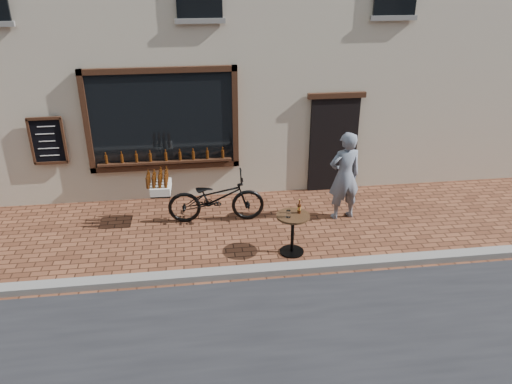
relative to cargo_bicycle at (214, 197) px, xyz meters
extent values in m
plane|color=#4F2A19|center=(0.92, -2.25, -0.53)|extent=(90.00, 90.00, 0.00)
cube|color=slate|center=(0.92, -2.05, -0.47)|extent=(90.00, 0.25, 0.12)
cube|color=black|center=(-0.98, 1.20, 1.32)|extent=(3.00, 0.06, 2.00)
cube|color=black|center=(-0.98, 1.18, 2.38)|extent=(3.24, 0.10, 0.12)
cube|color=black|center=(-0.98, 1.18, 0.26)|extent=(3.24, 0.10, 0.12)
cube|color=black|center=(-2.54, 1.18, 1.32)|extent=(0.12, 0.10, 2.24)
cube|color=black|center=(0.58, 1.18, 1.32)|extent=(0.12, 0.10, 2.24)
cube|color=black|center=(-0.98, 1.13, 0.39)|extent=(2.90, 0.16, 0.05)
cube|color=black|center=(2.82, 1.21, 0.57)|extent=(1.10, 0.10, 2.20)
cube|color=black|center=(2.82, 1.18, 1.73)|extent=(1.30, 0.10, 0.12)
cube|color=black|center=(-3.38, 1.19, 0.97)|extent=(0.62, 0.04, 0.92)
cylinder|color=#3D1C07|center=(-2.23, 1.13, 0.51)|extent=(0.06, 0.06, 0.19)
cylinder|color=#3D1C07|center=(-1.92, 1.13, 0.51)|extent=(0.06, 0.06, 0.19)
cylinder|color=#3D1C07|center=(-1.61, 1.13, 0.51)|extent=(0.06, 0.06, 0.19)
cylinder|color=#3D1C07|center=(-1.30, 1.13, 0.51)|extent=(0.06, 0.06, 0.19)
cylinder|color=#3D1C07|center=(-0.98, 1.13, 0.51)|extent=(0.06, 0.06, 0.19)
cylinder|color=#3D1C07|center=(-0.67, 1.13, 0.51)|extent=(0.06, 0.06, 0.19)
cylinder|color=#3D1C07|center=(-0.36, 1.13, 0.51)|extent=(0.06, 0.06, 0.19)
cylinder|color=#3D1C07|center=(-0.05, 1.13, 0.51)|extent=(0.06, 0.06, 0.19)
cylinder|color=#3D1C07|center=(0.27, 1.13, 0.51)|extent=(0.06, 0.06, 0.19)
imported|color=black|center=(0.04, 0.00, -0.01)|extent=(1.99, 0.75, 1.04)
cube|color=black|center=(-1.05, 0.03, 0.18)|extent=(0.41, 0.56, 0.03)
cube|color=silver|center=(-1.05, 0.03, 0.28)|extent=(0.41, 0.59, 0.16)
cylinder|color=#3D1C07|center=(-0.94, -0.18, 0.47)|extent=(0.06, 0.06, 0.22)
cylinder|color=#3D1C07|center=(-1.06, -0.17, 0.47)|extent=(0.06, 0.06, 0.22)
cylinder|color=#3D1C07|center=(-1.17, -0.17, 0.47)|extent=(0.06, 0.06, 0.22)
cylinder|color=#3D1C07|center=(-1.29, -0.17, 0.47)|extent=(0.06, 0.06, 0.22)
cylinder|color=#3D1C07|center=(-0.94, -0.04, 0.47)|extent=(0.06, 0.06, 0.22)
cylinder|color=#3D1C07|center=(-1.05, -0.03, 0.47)|extent=(0.06, 0.06, 0.22)
cylinder|color=#3D1C07|center=(-1.17, -0.03, 0.47)|extent=(0.06, 0.06, 0.22)
cylinder|color=#3D1C07|center=(-1.28, -0.03, 0.47)|extent=(0.06, 0.06, 0.22)
cylinder|color=#3D1C07|center=(-0.93, 0.10, 0.47)|extent=(0.06, 0.06, 0.22)
cylinder|color=#3D1C07|center=(-1.05, 0.10, 0.47)|extent=(0.06, 0.06, 0.22)
cylinder|color=#3D1C07|center=(-1.16, 0.11, 0.47)|extent=(0.06, 0.06, 0.22)
cylinder|color=#3D1C07|center=(-1.28, 0.11, 0.47)|extent=(0.06, 0.06, 0.22)
cylinder|color=#3D1C07|center=(-0.93, 0.24, 0.47)|extent=(0.06, 0.06, 0.22)
cylinder|color=#3D1C07|center=(-1.04, 0.24, 0.47)|extent=(0.06, 0.06, 0.22)
cylinder|color=black|center=(1.35, -1.44, -0.52)|extent=(0.45, 0.45, 0.03)
cylinder|color=black|center=(1.35, -1.44, -0.14)|extent=(0.06, 0.06, 0.71)
cylinder|color=black|center=(1.35, -1.44, 0.23)|extent=(0.61, 0.61, 0.04)
cylinder|color=gold|center=(1.48, -1.38, 0.35)|extent=(0.06, 0.06, 0.06)
cylinder|color=white|center=(1.25, -1.51, 0.32)|extent=(0.08, 0.08, 0.13)
imported|color=slate|center=(2.67, -0.20, 0.41)|extent=(0.75, 0.56, 1.88)
camera|label=1|loc=(-0.36, -9.22, 4.47)|focal=35.00mm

